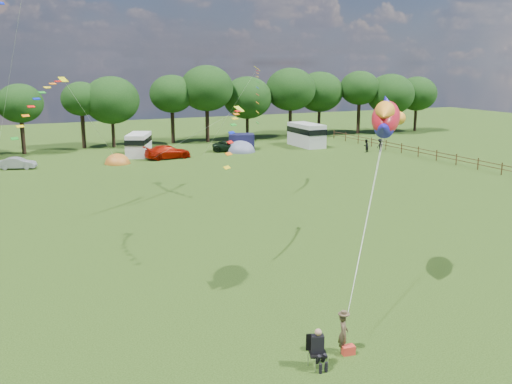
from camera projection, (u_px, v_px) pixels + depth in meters
name	position (u px, v px, depth m)	size (l,w,h in m)	color
ground_plane	(337.00, 327.00, 23.29)	(180.00, 180.00, 0.00)	black
tree_line	(141.00, 97.00, 72.79)	(102.98, 10.98, 10.27)	black
fence	(410.00, 149.00, 66.73)	(0.12, 33.12, 1.20)	#472D19
car_b	(17.00, 163.00, 57.80)	(1.26, 3.37, 1.19)	gray
car_c	(168.00, 152.00, 64.06)	(2.12, 5.04, 1.51)	#9E1002
car_d	(231.00, 146.00, 69.31)	(2.15, 4.76, 1.30)	black
campervan_c	(139.00, 144.00, 66.08)	(4.15, 5.71, 2.57)	silver
campervan_d	(306.00, 134.00, 73.45)	(2.59, 6.02, 2.94)	silver
tent_orange	(118.00, 163.00, 61.02)	(2.74, 3.01, 2.15)	#BB6921
tent_greyblue	(241.00, 152.00, 69.24)	(3.56, 3.90, 2.65)	slate
awning_navy	(241.00, 142.00, 70.83)	(3.11, 2.53, 1.94)	#171638
kite_flyer	(343.00, 333.00, 21.09)	(0.55, 0.36, 1.50)	#4E3F2B
camp_chair	(317.00, 344.00, 20.02)	(0.77, 0.79, 1.47)	#99999E
kite_bag	(348.00, 350.00, 21.05)	(0.47, 0.31, 0.34)	red
fish_kite	(385.00, 118.00, 25.64)	(3.26, 3.57, 2.05)	red
streamer_kite_b	(44.00, 97.00, 38.51)	(4.29, 4.62, 3.79)	#D7D60D
streamer_kite_c	(235.00, 126.00, 31.08)	(3.11, 4.87, 2.77)	#F7FF24
walker_a	(366.00, 146.00, 68.67)	(0.76, 0.47, 1.56)	black
walker_b	(380.00, 145.00, 69.21)	(1.02, 0.47, 1.57)	black
streamer_kite_d	(257.00, 85.00, 45.82)	(2.63, 5.20, 4.32)	yellow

